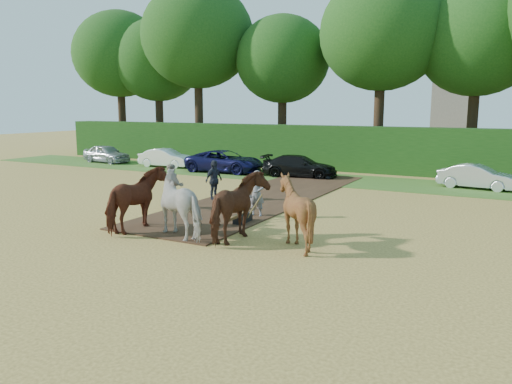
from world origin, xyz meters
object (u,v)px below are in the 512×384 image
(spectator_near, at_px, (173,187))
(spectator_far, at_px, (214,180))
(plough_team, at_px, (214,205))
(parked_cars, at_px, (233,162))
(church, at_px, (460,30))

(spectator_near, distance_m, spectator_far, 2.59)
(plough_team, bearing_deg, parked_cars, 118.76)
(parked_cars, bearing_deg, spectator_far, -64.06)
(church, bearing_deg, spectator_far, -94.89)
(spectator_near, relative_size, church, 0.07)
(spectator_far, relative_size, parked_cars, 0.06)
(spectator_near, height_order, plough_team, plough_team)
(parked_cars, bearing_deg, spectator_near, -71.01)
(parked_cars, distance_m, church, 43.75)
(parked_cars, xyz_separation_m, church, (8.64, 40.86, 13.04))
(spectator_far, distance_m, parked_cars, 10.00)
(spectator_far, distance_m, plough_team, 6.69)
(plough_team, xyz_separation_m, parked_cars, (-8.01, 14.59, -0.40))
(spectator_near, relative_size, plough_team, 0.26)
(church, bearing_deg, parked_cars, -101.94)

